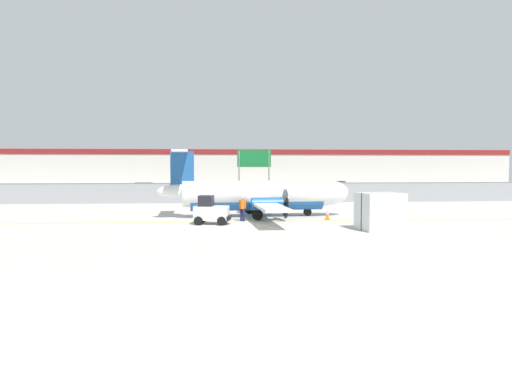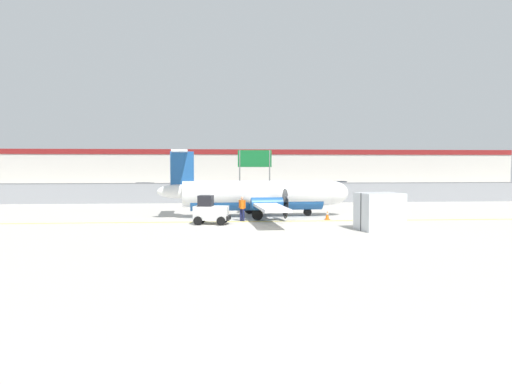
{
  "view_description": "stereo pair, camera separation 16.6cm",
  "coord_description": "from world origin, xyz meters",
  "px_view_note": "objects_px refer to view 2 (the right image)",
  "views": [
    {
      "loc": [
        -2.85,
        -28.89,
        3.75
      ],
      "look_at": [
        -0.1,
        5.93,
        1.8
      ],
      "focal_mm": 32.0,
      "sensor_mm": 36.0,
      "label": 1
    },
    {
      "loc": [
        -2.68,
        -28.91,
        3.75
      ],
      "look_at": [
        -0.1,
        5.93,
        1.8
      ],
      "focal_mm": 32.0,
      "sensor_mm": 36.0,
      "label": 2
    }
  ],
  "objects_px": {
    "parked_car_2": "(272,189)",
    "parked_car_3": "(339,187)",
    "parked_car_1": "(203,187)",
    "baggage_tug": "(210,211)",
    "cargo_container": "(379,212)",
    "highway_sign": "(255,163)",
    "parked_car_0": "(144,189)",
    "traffic_cone_near_left": "(327,215)",
    "commuter_airplane": "(260,195)",
    "ground_crew_worker": "(242,207)",
    "traffic_cone_near_right": "(253,209)"
  },
  "relations": [
    {
      "from": "cargo_container",
      "to": "parked_car_0",
      "type": "bearing_deg",
      "value": 110.14
    },
    {
      "from": "parked_car_0",
      "to": "highway_sign",
      "type": "distance_m",
      "value": 18.19
    },
    {
      "from": "cargo_container",
      "to": "parked_car_3",
      "type": "height_order",
      "value": "cargo_container"
    },
    {
      "from": "parked_car_2",
      "to": "parked_car_3",
      "type": "bearing_deg",
      "value": -156.79
    },
    {
      "from": "parked_car_3",
      "to": "highway_sign",
      "type": "xyz_separation_m",
      "value": [
        -12.99,
        -14.95,
        3.24
      ]
    },
    {
      "from": "cargo_container",
      "to": "highway_sign",
      "type": "height_order",
      "value": "highway_sign"
    },
    {
      "from": "baggage_tug",
      "to": "parked_car_0",
      "type": "xyz_separation_m",
      "value": [
        -9.35,
        30.46,
        0.04
      ]
    },
    {
      "from": "parked_car_1",
      "to": "parked_car_2",
      "type": "height_order",
      "value": "same"
    },
    {
      "from": "ground_crew_worker",
      "to": "highway_sign",
      "type": "relative_size",
      "value": 0.31
    },
    {
      "from": "cargo_container",
      "to": "parked_car_1",
      "type": "xyz_separation_m",
      "value": [
        -11.86,
        36.72,
        -0.21
      ]
    },
    {
      "from": "parked_car_1",
      "to": "traffic_cone_near_left",
      "type": "bearing_deg",
      "value": -69.66
    },
    {
      "from": "parked_car_3",
      "to": "parked_car_1",
      "type": "bearing_deg",
      "value": -177.42
    },
    {
      "from": "parked_car_0",
      "to": "parked_car_1",
      "type": "xyz_separation_m",
      "value": [
        7.54,
        2.75,
        0.0
      ]
    },
    {
      "from": "commuter_airplane",
      "to": "parked_car_3",
      "type": "distance_m",
      "value": 32.59
    },
    {
      "from": "ground_crew_worker",
      "to": "parked_car_1",
      "type": "xyz_separation_m",
      "value": [
        -3.96,
        31.73,
        -0.06
      ]
    },
    {
      "from": "cargo_container",
      "to": "traffic_cone_near_left",
      "type": "xyz_separation_m",
      "value": [
        -1.87,
        5.36,
        -0.79
      ]
    },
    {
      "from": "parked_car_2",
      "to": "parked_car_3",
      "type": "distance_m",
      "value": 11.06
    },
    {
      "from": "cargo_container",
      "to": "parked_car_0",
      "type": "relative_size",
      "value": 0.63
    },
    {
      "from": "parked_car_2",
      "to": "highway_sign",
      "type": "distance_m",
      "value": 11.19
    },
    {
      "from": "traffic_cone_near_left",
      "to": "commuter_airplane",
      "type": "bearing_deg",
      "value": 152.99
    },
    {
      "from": "commuter_airplane",
      "to": "parked_car_3",
      "type": "bearing_deg",
      "value": 61.4
    },
    {
      "from": "cargo_container",
      "to": "parked_car_2",
      "type": "bearing_deg",
      "value": 85.42
    },
    {
      "from": "traffic_cone_near_left",
      "to": "parked_car_3",
      "type": "distance_m",
      "value": 33.19
    },
    {
      "from": "parked_car_2",
      "to": "baggage_tug",
      "type": "bearing_deg",
      "value": 74.47
    },
    {
      "from": "cargo_container",
      "to": "highway_sign",
      "type": "bearing_deg",
      "value": 94.99
    },
    {
      "from": "parked_car_3",
      "to": "ground_crew_worker",
      "type": "bearing_deg",
      "value": -114.15
    },
    {
      "from": "commuter_airplane",
      "to": "parked_car_0",
      "type": "relative_size",
      "value": 3.77
    },
    {
      "from": "cargo_container",
      "to": "parked_car_2",
      "type": "height_order",
      "value": "cargo_container"
    },
    {
      "from": "traffic_cone_near_left",
      "to": "cargo_container",
      "type": "bearing_deg",
      "value": -70.73
    },
    {
      "from": "baggage_tug",
      "to": "parked_car_2",
      "type": "bearing_deg",
      "value": 85.61
    },
    {
      "from": "cargo_container",
      "to": "commuter_airplane",
      "type": "bearing_deg",
      "value": 120.33
    },
    {
      "from": "commuter_airplane",
      "to": "cargo_container",
      "type": "bearing_deg",
      "value": -54.0
    },
    {
      "from": "commuter_airplane",
      "to": "cargo_container",
      "type": "distance_m",
      "value": 10.02
    },
    {
      "from": "parked_car_1",
      "to": "highway_sign",
      "type": "xyz_separation_m",
      "value": [
        6.06,
        -14.39,
        3.24
      ]
    },
    {
      "from": "commuter_airplane",
      "to": "traffic_cone_near_right",
      "type": "xyz_separation_m",
      "value": [
        -0.36,
        2.65,
        -1.29
      ]
    },
    {
      "from": "ground_crew_worker",
      "to": "parked_car_2",
      "type": "xyz_separation_m",
      "value": [
        5.05,
        27.64,
        -0.06
      ]
    },
    {
      "from": "parked_car_0",
      "to": "ground_crew_worker",
      "type": "bearing_deg",
      "value": 109.53
    },
    {
      "from": "baggage_tug",
      "to": "cargo_container",
      "type": "xyz_separation_m",
      "value": [
        10.04,
        -3.52,
        0.24
      ]
    },
    {
      "from": "commuter_airplane",
      "to": "parked_car_1",
      "type": "relative_size",
      "value": 3.76
    },
    {
      "from": "traffic_cone_near_right",
      "to": "cargo_container",
      "type": "bearing_deg",
      "value": -56.7
    },
    {
      "from": "parked_car_0",
      "to": "parked_car_2",
      "type": "bearing_deg",
      "value": 173.26
    },
    {
      "from": "parked_car_2",
      "to": "parked_car_3",
      "type": "height_order",
      "value": "same"
    },
    {
      "from": "commuter_airplane",
      "to": "traffic_cone_near_left",
      "type": "relative_size",
      "value": 25.11
    },
    {
      "from": "cargo_container",
      "to": "traffic_cone_near_left",
      "type": "distance_m",
      "value": 5.73
    },
    {
      "from": "baggage_tug",
      "to": "cargo_container",
      "type": "distance_m",
      "value": 10.65
    },
    {
      "from": "ground_crew_worker",
      "to": "parked_car_0",
      "type": "relative_size",
      "value": 0.4
    },
    {
      "from": "traffic_cone_near_left",
      "to": "traffic_cone_near_right",
      "type": "relative_size",
      "value": 1.0
    },
    {
      "from": "ground_crew_worker",
      "to": "parked_car_0",
      "type": "bearing_deg",
      "value": -123.64
    },
    {
      "from": "parked_car_0",
      "to": "parked_car_1",
      "type": "bearing_deg",
      "value": -162.08
    },
    {
      "from": "parked_car_2",
      "to": "parked_car_0",
      "type": "bearing_deg",
      "value": -6.29
    }
  ]
}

